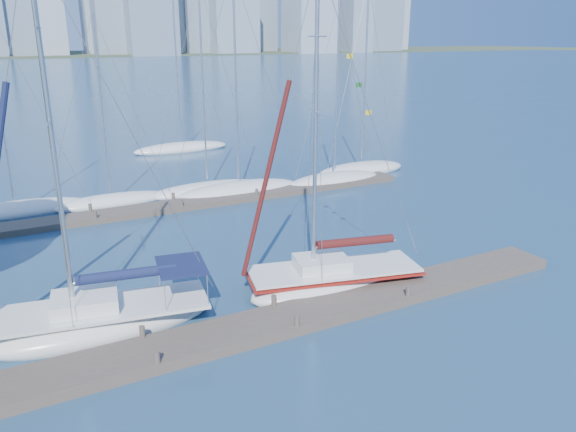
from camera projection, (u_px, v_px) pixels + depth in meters
ground at (285, 325)px, 20.67m from camera, size 700.00×700.00×0.00m
near_dock at (285, 320)px, 20.61m from camera, size 26.00×2.00×0.40m
far_dock at (193, 203)px, 34.93m from camera, size 30.00×1.80×0.36m
sailboat_navy at (102, 302)px, 19.95m from camera, size 8.34×3.96×13.62m
sailboat_maroon at (334, 263)px, 23.39m from camera, size 8.05×4.23×13.27m
bg_boat_0 at (15, 210)px, 33.33m from camera, size 8.67×5.54×12.64m
bg_boat_1 at (111, 201)px, 35.24m from camera, size 7.50×4.79×11.72m
bg_boat_2 at (208, 189)px, 37.88m from camera, size 8.35×3.57×13.62m
bg_boat_3 at (239, 190)px, 37.51m from camera, size 8.93×4.25×14.34m
bg_boat_4 at (335, 180)px, 40.16m from camera, size 7.73×3.89×12.96m
bg_boat_5 at (361, 169)px, 43.24m from camera, size 7.95×4.36×14.25m
bg_boat_7 at (181, 148)px, 51.53m from camera, size 8.80×2.38×13.34m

